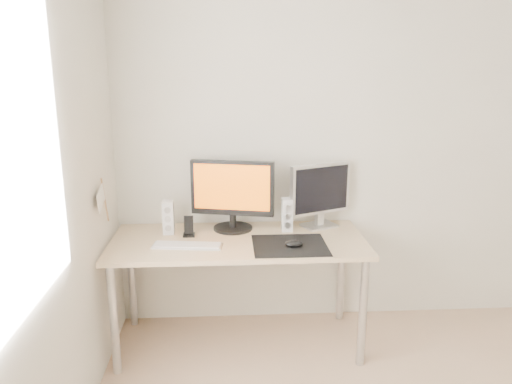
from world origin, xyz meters
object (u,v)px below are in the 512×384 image
main_monitor (232,193)px  speaker_left (168,217)px  desk (238,251)px  second_monitor (320,192)px  keyboard (187,245)px  mouse (294,244)px  phone_dock (189,230)px  speaker_right (287,215)px

main_monitor → speaker_left: size_ratio=2.49×
desk → speaker_left: (-0.45, 0.14, 0.19)m
second_monitor → keyboard: size_ratio=1.01×
mouse → main_monitor: 0.56m
second_monitor → phone_dock: size_ratio=3.24×
main_monitor → phone_dock: (-0.28, -0.11, -0.21)m
second_monitor → keyboard: 0.96m
keyboard → main_monitor: bearing=47.4°
main_monitor → keyboard: (-0.28, -0.30, -0.25)m
phone_dock → mouse: bearing=-20.5°
mouse → speaker_right: bearing=90.8°
mouse → desk: 0.38m
mouse → phone_dock: 0.69m
phone_dock → keyboard: bearing=-89.2°
mouse → keyboard: mouse is taller
main_monitor → speaker_right: size_ratio=2.49×
speaker_left → speaker_right: size_ratio=1.00×
desk → phone_dock: (-0.31, 0.08, 0.12)m
mouse → second_monitor: 0.49m
main_monitor → keyboard: size_ratio=1.26×
desk → phone_dock: phone_dock is taller
mouse → speaker_right: (-0.00, 0.31, 0.09)m
mouse → speaker_right: 0.33m
main_monitor → keyboard: 0.48m
second_monitor → phone_dock: (-0.87, -0.14, -0.20)m
desk → speaker_left: 0.50m
desk → keyboard: 0.34m
second_monitor → mouse: bearing=-120.4°
main_monitor → phone_dock: size_ratio=4.06×
speaker_left → phone_dock: speaker_left is taller
keyboard → phone_dock: 0.19m
desk → speaker_right: 0.41m
desk → speaker_left: speaker_left is taller
speaker_left → speaker_right: (0.77, 0.01, 0.00)m
speaker_left → keyboard: (0.14, -0.25, -0.10)m
keyboard → mouse: bearing=-4.4°
desk → speaker_right: size_ratio=7.29×
mouse → speaker_left: 0.84m
speaker_left → speaker_right: bearing=1.1°
speaker_left → second_monitor: bearing=4.8°
second_monitor → keyboard: second_monitor is taller
keyboard → phone_dock: (-0.00, 0.19, 0.03)m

